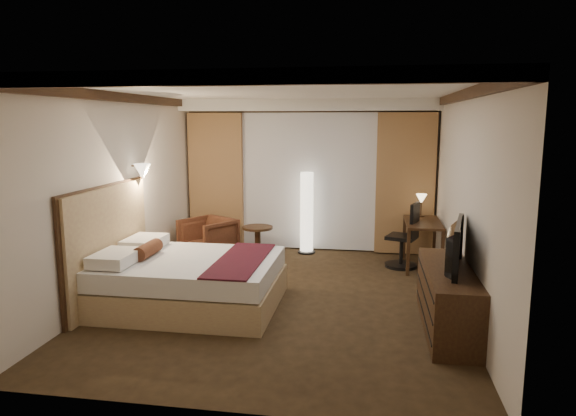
% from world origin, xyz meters
% --- Properties ---
extents(floor, '(4.50, 5.50, 0.01)m').
position_xyz_m(floor, '(0.00, 0.00, 0.00)').
color(floor, black).
rests_on(floor, ground).
extents(ceiling, '(4.50, 5.50, 0.01)m').
position_xyz_m(ceiling, '(0.00, 0.00, 2.70)').
color(ceiling, white).
rests_on(ceiling, back_wall).
extents(back_wall, '(4.50, 0.02, 2.70)m').
position_xyz_m(back_wall, '(0.00, 2.75, 1.35)').
color(back_wall, beige).
rests_on(back_wall, floor).
extents(left_wall, '(0.02, 5.50, 2.70)m').
position_xyz_m(left_wall, '(-2.25, 0.00, 1.35)').
color(left_wall, beige).
rests_on(left_wall, floor).
extents(right_wall, '(0.02, 5.50, 2.70)m').
position_xyz_m(right_wall, '(2.25, 0.00, 1.35)').
color(right_wall, beige).
rests_on(right_wall, floor).
extents(crown_molding, '(4.50, 5.50, 0.12)m').
position_xyz_m(crown_molding, '(0.00, 0.00, 2.64)').
color(crown_molding, black).
rests_on(crown_molding, ceiling).
extents(soffit, '(4.50, 0.50, 0.20)m').
position_xyz_m(soffit, '(0.00, 2.50, 2.60)').
color(soffit, white).
rests_on(soffit, ceiling).
extents(curtain_sheer, '(2.48, 0.04, 2.45)m').
position_xyz_m(curtain_sheer, '(0.00, 2.67, 1.25)').
color(curtain_sheer, silver).
rests_on(curtain_sheer, back_wall).
extents(curtain_left_drape, '(1.00, 0.14, 2.45)m').
position_xyz_m(curtain_left_drape, '(-1.70, 2.61, 1.25)').
color(curtain_left_drape, '#A67E4C').
rests_on(curtain_left_drape, back_wall).
extents(curtain_right_drape, '(1.00, 0.14, 2.45)m').
position_xyz_m(curtain_right_drape, '(1.70, 2.61, 1.25)').
color(curtain_right_drape, '#A67E4C').
rests_on(curtain_right_drape, back_wall).
extents(wall_sconce, '(0.24, 0.24, 0.24)m').
position_xyz_m(wall_sconce, '(-2.09, 0.39, 1.62)').
color(wall_sconce, white).
rests_on(wall_sconce, left_wall).
extents(bed, '(2.17, 1.70, 0.64)m').
position_xyz_m(bed, '(-1.10, -0.46, 0.32)').
color(bed, white).
rests_on(bed, floor).
extents(headboard, '(0.12, 2.00, 1.50)m').
position_xyz_m(headboard, '(-2.20, -0.46, 0.75)').
color(headboard, tan).
rests_on(headboard, floor).
extents(armchair, '(1.03, 1.01, 0.78)m').
position_xyz_m(armchair, '(-1.59, 1.70, 0.39)').
color(armchair, '#452714').
rests_on(armchair, floor).
extents(side_table, '(0.52, 0.52, 0.57)m').
position_xyz_m(side_table, '(-0.76, 1.86, 0.28)').
color(side_table, black).
rests_on(side_table, floor).
extents(floor_lamp, '(0.31, 0.31, 1.46)m').
position_xyz_m(floor_lamp, '(0.01, 2.41, 0.73)').
color(floor_lamp, white).
rests_on(floor_lamp, floor).
extents(desk, '(0.55, 1.13, 0.75)m').
position_xyz_m(desk, '(1.95, 1.82, 0.38)').
color(desk, black).
rests_on(desk, floor).
extents(desk_lamp, '(0.18, 0.18, 0.34)m').
position_xyz_m(desk_lamp, '(1.95, 2.24, 0.92)').
color(desk_lamp, '#FFD899').
rests_on(desk_lamp, desk).
extents(office_chair, '(0.66, 0.66, 1.06)m').
position_xyz_m(office_chair, '(1.63, 1.77, 0.53)').
color(office_chair, black).
rests_on(office_chair, floor).
extents(dresser, '(0.50, 1.82, 0.71)m').
position_xyz_m(dresser, '(2.00, -0.70, 0.35)').
color(dresser, black).
rests_on(dresser, floor).
extents(television, '(0.85, 1.22, 0.15)m').
position_xyz_m(television, '(1.97, -0.70, 1.03)').
color(television, black).
rests_on(television, dresser).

